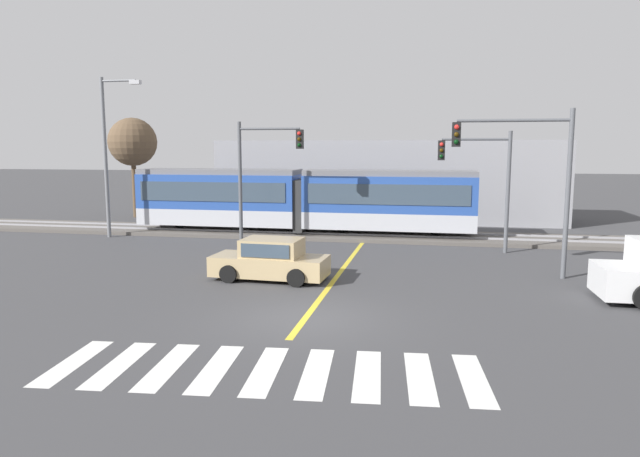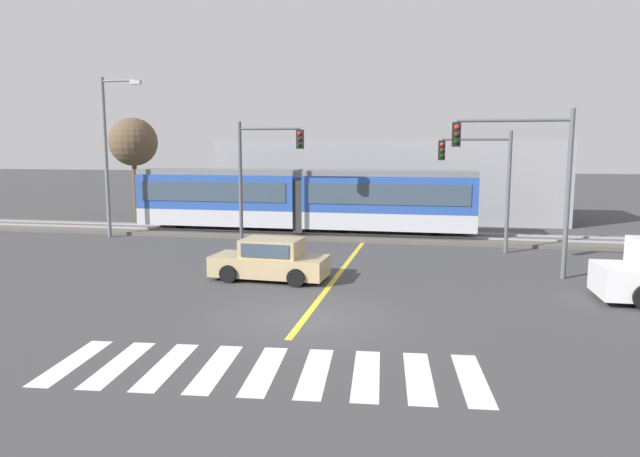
% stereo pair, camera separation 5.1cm
% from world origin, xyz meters
% --- Properties ---
extents(ground_plane, '(200.00, 200.00, 0.00)m').
position_xyz_m(ground_plane, '(0.00, 0.00, 0.00)').
color(ground_plane, '#3D3D3F').
extents(track_bed, '(120.00, 4.00, 0.18)m').
position_xyz_m(track_bed, '(0.00, 15.15, 0.09)').
color(track_bed, '#56514C').
rests_on(track_bed, ground).
extents(rail_near, '(120.00, 0.08, 0.10)m').
position_xyz_m(rail_near, '(0.00, 14.43, 0.23)').
color(rail_near, '#939399').
rests_on(rail_near, track_bed).
extents(rail_far, '(120.00, 0.08, 0.10)m').
position_xyz_m(rail_far, '(0.00, 15.87, 0.23)').
color(rail_far, '#939399').
rests_on(rail_far, track_bed).
extents(light_rail_tram, '(18.50, 2.64, 3.43)m').
position_xyz_m(light_rail_tram, '(-3.58, 15.15, 2.05)').
color(light_rail_tram, '#B7BAC1').
rests_on(light_rail_tram, track_bed).
extents(crosswalk_stripe_0, '(0.81, 2.84, 0.01)m').
position_xyz_m(crosswalk_stripe_0, '(-4.38, -4.26, 0.00)').
color(crosswalk_stripe_0, silver).
rests_on(crosswalk_stripe_0, ground).
extents(crosswalk_stripe_1, '(0.81, 2.84, 0.01)m').
position_xyz_m(crosswalk_stripe_1, '(-3.29, -4.16, 0.00)').
color(crosswalk_stripe_1, silver).
rests_on(crosswalk_stripe_1, ground).
extents(crosswalk_stripe_2, '(0.81, 2.84, 0.01)m').
position_xyz_m(crosswalk_stripe_2, '(-2.19, -4.07, 0.00)').
color(crosswalk_stripe_2, silver).
rests_on(crosswalk_stripe_2, ground).
extents(crosswalk_stripe_3, '(0.81, 2.84, 0.01)m').
position_xyz_m(crosswalk_stripe_3, '(-1.10, -3.97, 0.00)').
color(crosswalk_stripe_3, silver).
rests_on(crosswalk_stripe_3, ground).
extents(crosswalk_stripe_4, '(0.81, 2.84, 0.01)m').
position_xyz_m(crosswalk_stripe_4, '(0.00, -3.87, 0.00)').
color(crosswalk_stripe_4, silver).
rests_on(crosswalk_stripe_4, ground).
extents(crosswalk_stripe_5, '(0.81, 2.84, 0.01)m').
position_xyz_m(crosswalk_stripe_5, '(1.10, -3.77, 0.00)').
color(crosswalk_stripe_5, silver).
rests_on(crosswalk_stripe_5, ground).
extents(crosswalk_stripe_6, '(0.81, 2.84, 0.01)m').
position_xyz_m(crosswalk_stripe_6, '(2.19, -3.67, 0.00)').
color(crosswalk_stripe_6, silver).
rests_on(crosswalk_stripe_6, ground).
extents(crosswalk_stripe_7, '(0.81, 2.84, 0.01)m').
position_xyz_m(crosswalk_stripe_7, '(3.29, -3.58, 0.00)').
color(crosswalk_stripe_7, silver).
rests_on(crosswalk_stripe_7, ground).
extents(crosswalk_stripe_8, '(0.81, 2.84, 0.01)m').
position_xyz_m(crosswalk_stripe_8, '(4.38, -3.48, 0.00)').
color(crosswalk_stripe_8, silver).
rests_on(crosswalk_stripe_8, ground).
extents(lane_centre_line, '(0.20, 15.02, 0.01)m').
position_xyz_m(lane_centre_line, '(0.00, 5.64, 0.00)').
color(lane_centre_line, gold).
rests_on(lane_centre_line, ground).
extents(sedan_crossing, '(4.28, 2.08, 1.52)m').
position_xyz_m(sedan_crossing, '(-2.32, 4.47, 0.70)').
color(sedan_crossing, tan).
rests_on(sedan_crossing, ground).
extents(traffic_light_far_right, '(3.25, 0.38, 5.54)m').
position_xyz_m(traffic_light_far_right, '(5.66, 11.73, 3.67)').
color(traffic_light_far_right, '#515459').
rests_on(traffic_light_far_right, ground).
extents(traffic_light_mid_right, '(4.25, 0.38, 6.18)m').
position_xyz_m(traffic_light_mid_right, '(6.81, 6.73, 4.12)').
color(traffic_light_mid_right, '#515459').
rests_on(traffic_light_mid_right, ground).
extents(traffic_light_far_left, '(3.25, 0.38, 6.03)m').
position_xyz_m(traffic_light_far_left, '(-4.73, 11.31, 3.99)').
color(traffic_light_far_left, '#515459').
rests_on(traffic_light_far_left, ground).
extents(street_lamp_west, '(2.30, 0.28, 8.44)m').
position_xyz_m(street_lamp_west, '(-13.46, 12.47, 4.81)').
color(street_lamp_west, slate).
rests_on(street_lamp_west, ground).
extents(bare_tree_far_west, '(3.28, 3.28, 6.84)m').
position_xyz_m(bare_tree_far_west, '(-16.82, 20.95, 5.16)').
color(bare_tree_far_west, brown).
rests_on(bare_tree_far_west, ground).
extents(building_backdrop_far, '(22.44, 6.00, 5.27)m').
position_xyz_m(building_backdrop_far, '(0.38, 23.68, 2.63)').
color(building_backdrop_far, gray).
rests_on(building_backdrop_far, ground).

